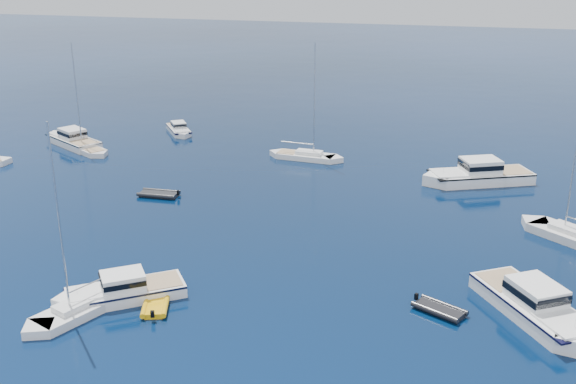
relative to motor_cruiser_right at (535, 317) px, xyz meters
The scene contains 12 objects.
motor_cruiser_right is the anchor object (origin of this frame).
motor_cruiser_left 27.81m from the motor_cruiser_right, 169.59° to the right, with size 2.92×9.54×2.50m, color white, non-canonical shape.
motor_cruiser_far_l 59.99m from the motor_cruiser_right, 151.18° to the left, with size 3.16×10.31×2.71m, color silver, non-canonical shape.
motor_cruiser_distant 27.61m from the motor_cruiser_right, 98.44° to the left, with size 3.80×12.43×3.26m, color white, non-canonical shape.
motor_cruiser_horizon 56.65m from the motor_cruiser_right, 138.16° to the left, with size 2.22×7.24×1.90m, color silver, non-canonical shape.
sailboat_fore 29.88m from the motor_cruiser_right, 165.81° to the right, with size 2.42×9.31×13.68m, color white, non-canonical shape.
sailboat_mid_r 14.39m from the motor_cruiser_right, 73.87° to the left, with size 2.85×10.96×16.11m, color silver, non-canonical shape.
sailboat_centre 38.56m from the motor_cruiser_right, 126.99° to the left, with size 2.44×9.40×13.82m, color white, non-canonical shape.
sailboat_far_l 56.31m from the motor_cruiser_right, 151.47° to the left, with size 2.35×9.05×13.30m, color silver, non-canonical shape.
tender_yellow 25.17m from the motor_cruiser_right, 167.77° to the right, with size 2.05×3.75×0.95m, color #F1AF0E, non-canonical shape.
tender_grey_near 6.20m from the motor_cruiser_right, behind, with size 1.99×3.62×0.95m, color black, non-canonical shape.
tender_grey_far 37.13m from the motor_cruiser_right, 156.57° to the left, with size 2.21×4.10×0.95m, color black, non-canonical shape.
Camera 1 is at (14.65, -28.15, 22.62)m, focal length 42.11 mm.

